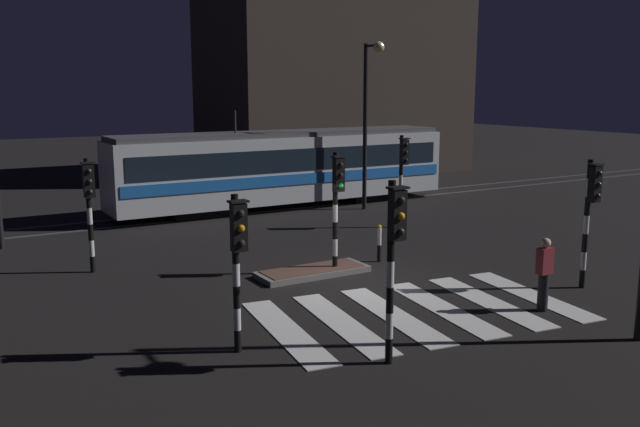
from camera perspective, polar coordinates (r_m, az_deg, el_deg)
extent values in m
plane|color=black|center=(17.74, 2.96, -5.96)|extent=(120.00, 120.00, 0.00)
cube|color=#59595E|center=(26.90, -9.53, -0.37)|extent=(80.00, 0.12, 0.03)
cube|color=#59595E|center=(28.23, -10.58, 0.11)|extent=(80.00, 0.12, 0.03)
cube|color=silver|center=(14.42, -2.90, -9.87)|extent=(1.26, 4.26, 0.02)
cube|color=silver|center=(14.88, 1.81, -9.20)|extent=(1.26, 4.26, 0.02)
cube|color=silver|center=(15.43, 6.20, -8.53)|extent=(1.26, 4.26, 0.02)
cube|color=silver|center=(16.06, 10.25, -7.86)|extent=(1.26, 4.26, 0.02)
cube|color=silver|center=(16.78, 13.96, -7.21)|extent=(1.26, 4.26, 0.02)
cube|color=silver|center=(17.55, 17.35, -6.59)|extent=(1.26, 4.26, 0.02)
cube|color=slate|center=(18.55, -0.63, -4.95)|extent=(3.13, 1.12, 0.16)
cube|color=brown|center=(18.53, -0.63, -4.68)|extent=(2.82, 1.01, 0.02)
cylinder|color=black|center=(18.59, 21.26, -5.16)|extent=(0.14, 0.14, 0.47)
cylinder|color=white|center=(18.47, 21.36, -3.75)|extent=(0.14, 0.14, 0.47)
cylinder|color=black|center=(18.37, 21.46, -2.32)|extent=(0.14, 0.14, 0.47)
cylinder|color=white|center=(18.28, 21.55, -0.88)|extent=(0.14, 0.14, 0.47)
cylinder|color=black|center=(18.19, 21.65, 0.57)|extent=(0.14, 0.14, 0.47)
cylinder|color=white|center=(18.13, 21.75, 2.04)|extent=(0.14, 0.14, 0.47)
cylinder|color=black|center=(18.07, 21.86, 3.52)|extent=(0.14, 0.14, 0.47)
cube|color=black|center=(18.01, 22.20, 2.30)|extent=(0.28, 0.20, 0.90)
sphere|color=black|center=(17.91, 22.54, 3.14)|extent=(0.14, 0.14, 0.14)
sphere|color=black|center=(17.94, 22.48, 2.26)|extent=(0.14, 0.14, 0.14)
sphere|color=black|center=(17.98, 22.42, 1.37)|extent=(0.14, 0.14, 0.14)
cube|color=black|center=(17.95, 22.31, 3.85)|extent=(0.36, 0.24, 0.04)
cylinder|color=black|center=(24.98, 6.76, -0.60)|extent=(0.14, 0.14, 0.48)
cylinder|color=white|center=(24.89, 6.79, 0.48)|extent=(0.14, 0.14, 0.48)
cylinder|color=black|center=(24.81, 6.81, 1.58)|extent=(0.14, 0.14, 0.48)
cylinder|color=white|center=(24.74, 6.83, 2.68)|extent=(0.14, 0.14, 0.48)
cylinder|color=black|center=(24.68, 6.86, 3.79)|extent=(0.14, 0.14, 0.48)
cylinder|color=white|center=(24.63, 6.88, 4.91)|extent=(0.14, 0.14, 0.48)
cylinder|color=black|center=(24.59, 6.91, 6.02)|extent=(0.14, 0.14, 0.48)
cube|color=black|center=(24.48, 7.13, 5.16)|extent=(0.28, 0.20, 0.90)
sphere|color=black|center=(24.37, 7.31, 5.79)|extent=(0.14, 0.14, 0.14)
sphere|color=black|center=(24.40, 7.29, 5.13)|extent=(0.14, 0.14, 0.14)
sphere|color=black|center=(24.42, 7.28, 4.48)|extent=(0.14, 0.14, 0.14)
cube|color=black|center=(24.44, 7.16, 6.30)|extent=(0.36, 0.24, 0.04)
cylinder|color=black|center=(13.38, -6.96, -10.62)|extent=(0.14, 0.14, 0.44)
cylinder|color=white|center=(13.23, -7.00, -8.83)|extent=(0.14, 0.14, 0.44)
cylinder|color=black|center=(13.09, -7.05, -7.01)|extent=(0.14, 0.14, 0.44)
cylinder|color=white|center=(12.96, -7.09, -5.15)|extent=(0.14, 0.14, 0.44)
cylinder|color=black|center=(12.85, -7.13, -3.25)|extent=(0.14, 0.14, 0.44)
cylinder|color=white|center=(12.75, -7.18, -1.32)|extent=(0.14, 0.14, 0.44)
cylinder|color=black|center=(12.67, -7.23, 0.63)|extent=(0.14, 0.14, 0.44)
cube|color=black|center=(12.59, -6.88, -1.18)|extent=(0.28, 0.20, 0.90)
sphere|color=black|center=(12.44, -6.70, 0.00)|extent=(0.14, 0.14, 0.14)
sphere|color=orange|center=(12.49, -6.67, -1.27)|extent=(0.14, 0.14, 0.14)
sphere|color=black|center=(12.55, -6.65, -2.52)|extent=(0.14, 0.14, 0.14)
cube|color=black|center=(12.50, -6.93, 1.02)|extent=(0.36, 0.24, 0.04)
cylinder|color=black|center=(19.80, -18.65, -4.08)|extent=(0.14, 0.14, 0.45)
cylinder|color=white|center=(19.69, -18.72, -2.80)|extent=(0.14, 0.14, 0.45)
cylinder|color=black|center=(19.60, -18.80, -1.51)|extent=(0.14, 0.14, 0.45)
cylinder|color=white|center=(19.51, -18.88, -0.21)|extent=(0.14, 0.14, 0.45)
cylinder|color=black|center=(19.44, -18.96, 1.11)|extent=(0.14, 0.14, 0.45)
cylinder|color=white|center=(19.37, -19.04, 2.43)|extent=(0.14, 0.14, 0.45)
cylinder|color=black|center=(19.32, -19.12, 3.77)|extent=(0.14, 0.14, 0.45)
cube|color=black|center=(19.20, -18.95, 2.61)|extent=(0.28, 0.20, 0.90)
sphere|color=black|center=(19.06, -18.93, 3.41)|extent=(0.14, 0.14, 0.14)
sphere|color=black|center=(19.09, -18.88, 2.58)|extent=(0.14, 0.14, 0.14)
sphere|color=black|center=(19.13, -18.83, 1.75)|extent=(0.14, 0.14, 0.14)
cube|color=black|center=(19.14, -19.04, 4.07)|extent=(0.36, 0.24, 0.04)
cylinder|color=black|center=(12.82, 5.83, -11.45)|extent=(0.14, 0.14, 0.49)
cylinder|color=white|center=(12.64, 5.87, -9.39)|extent=(0.14, 0.14, 0.49)
cylinder|color=black|center=(12.49, 5.92, -7.28)|extent=(0.14, 0.14, 0.49)
cylinder|color=white|center=(12.35, 5.96, -5.11)|extent=(0.14, 0.14, 0.49)
cylinder|color=black|center=(12.22, 6.00, -2.90)|extent=(0.14, 0.14, 0.49)
cylinder|color=white|center=(12.12, 6.05, -0.64)|extent=(0.14, 0.14, 0.49)
cylinder|color=black|center=(12.03, 6.09, 1.65)|extent=(0.14, 0.14, 0.49)
cube|color=black|center=(11.96, 6.55, -0.14)|extent=(0.28, 0.20, 0.90)
sphere|color=black|center=(11.83, 6.89, 1.10)|extent=(0.14, 0.14, 0.14)
sphere|color=orange|center=(11.88, 6.87, -0.23)|extent=(0.14, 0.14, 0.14)
sphere|color=black|center=(11.93, 6.84, -1.55)|extent=(0.14, 0.14, 0.14)
cube|color=black|center=(11.88, 6.59, 2.18)|extent=(0.36, 0.24, 0.04)
cylinder|color=black|center=(18.73, 1.27, -4.29)|extent=(0.14, 0.14, 0.48)
cylinder|color=white|center=(18.62, 1.27, -2.87)|extent=(0.14, 0.14, 0.48)
cylinder|color=black|center=(18.51, 1.28, -1.43)|extent=(0.14, 0.14, 0.48)
cylinder|color=white|center=(18.42, 1.29, 0.02)|extent=(0.14, 0.14, 0.48)
cylinder|color=black|center=(18.34, 1.29, 1.49)|extent=(0.14, 0.14, 0.48)
cylinder|color=white|center=(18.27, 1.30, 2.97)|extent=(0.14, 0.14, 0.48)
cylinder|color=black|center=(18.21, 1.30, 4.46)|extent=(0.14, 0.14, 0.48)
cube|color=black|center=(18.11, 1.58, 3.28)|extent=(0.28, 0.20, 0.90)
sphere|color=black|center=(17.99, 1.78, 4.12)|extent=(0.14, 0.14, 0.14)
sphere|color=black|center=(18.02, 1.77, 3.24)|extent=(0.14, 0.14, 0.14)
sphere|color=green|center=(18.06, 1.77, 2.36)|extent=(0.14, 0.14, 0.14)
cube|color=black|center=(18.06, 1.59, 4.82)|extent=(0.36, 0.24, 0.04)
cylinder|color=black|center=(28.25, 3.83, 7.21)|extent=(0.18, 0.18, 6.82)
cylinder|color=black|center=(27.88, 4.45, 13.96)|extent=(0.10, 0.90, 0.10)
sphere|color=#F9E08C|center=(27.51, 5.00, 13.83)|extent=(0.44, 0.44, 0.44)
cube|color=silver|center=(28.86, -3.00, 3.88)|extent=(14.92, 2.50, 2.70)
cube|color=blue|center=(27.79, -1.78, 2.91)|extent=(14.63, 0.04, 0.44)
cube|color=blue|center=(30.03, -4.12, 3.46)|extent=(14.63, 0.04, 0.44)
cube|color=black|center=(27.70, -1.79, 4.55)|extent=(14.18, 0.03, 0.90)
cube|color=#4C4C51|center=(28.73, -3.03, 6.76)|extent=(14.63, 2.30, 0.20)
cylinder|color=#262628|center=(27.74, -7.18, 7.59)|extent=(0.08, 0.08, 1.00)
cube|color=black|center=(31.17, 3.72, 1.54)|extent=(2.20, 2.00, 0.35)
cube|color=black|center=(27.45, -10.58, 0.16)|extent=(2.20, 2.00, 0.35)
sphere|color=#F9F2CC|center=(33.04, 8.65, 3.92)|extent=(0.24, 0.24, 0.24)
cylinder|color=black|center=(16.35, 18.31, -6.33)|extent=(0.24, 0.24, 0.88)
cube|color=maroon|center=(16.16, 18.46, -3.81)|extent=(0.36, 0.22, 0.60)
sphere|color=beige|center=(16.06, 18.55, -2.36)|extent=(0.22, 0.22, 0.22)
cylinder|color=black|center=(19.96, 5.02, -3.37)|extent=(0.12, 0.12, 0.50)
cylinder|color=white|center=(19.85, 5.04, -1.97)|extent=(0.12, 0.12, 0.50)
sphere|color=yellow|center=(19.79, 5.05, -1.12)|extent=(0.12, 0.12, 0.12)
cube|color=#382D28|center=(41.66, 1.30, 11.31)|extent=(15.26, 8.00, 11.20)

